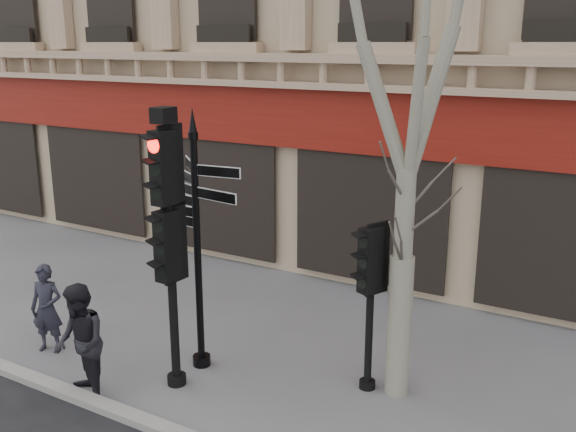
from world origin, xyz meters
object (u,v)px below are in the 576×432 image
at_px(pedestrian_a, 47,308).
at_px(traffic_signal_main, 169,217).
at_px(fingerpost, 195,198).
at_px(traffic_signal_secondary, 371,278).
at_px(pedestrian_b, 80,343).

bearing_deg(pedestrian_a, traffic_signal_main, -15.88).
bearing_deg(fingerpost, pedestrian_a, -143.52).
relative_size(traffic_signal_main, pedestrian_a, 2.76).
distance_m(traffic_signal_main, traffic_signal_secondary, 3.10).
bearing_deg(pedestrian_b, pedestrian_a, -173.92).
distance_m(fingerpost, pedestrian_a, 3.43).
bearing_deg(pedestrian_b, fingerpost, 93.83).
distance_m(fingerpost, traffic_signal_main, 0.70).
distance_m(pedestrian_a, pedestrian_b, 1.88).
height_order(traffic_signal_main, traffic_signal_secondary, traffic_signal_main).
xyz_separation_m(traffic_signal_main, traffic_signal_secondary, (2.62, 1.39, -0.91)).
height_order(fingerpost, traffic_signal_main, traffic_signal_main).
relative_size(fingerpost, pedestrian_b, 2.36).
distance_m(traffic_signal_secondary, pedestrian_b, 4.38).
height_order(fingerpost, pedestrian_b, fingerpost).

